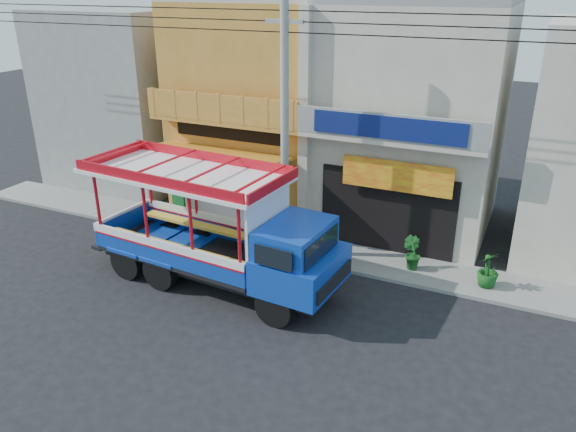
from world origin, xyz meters
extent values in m
plane|color=black|center=(0.00, 0.00, 0.00)|extent=(90.00, 90.00, 0.00)
cube|color=slate|center=(0.00, 4.00, 0.06)|extent=(30.00, 2.00, 0.12)
cube|color=#AA7B25|center=(-4.00, 8.00, 4.00)|extent=(6.00, 6.00, 8.00)
cube|color=#595B5E|center=(-4.00, 4.98, 1.40)|extent=(4.20, 0.10, 2.60)
cube|color=#C37217|center=(-4.00, 4.25, 3.05)|extent=(5.20, 1.50, 0.31)
cube|color=#AA7B25|center=(-4.00, 4.65, 4.05)|extent=(6.00, 0.70, 0.18)
cube|color=#AA7B25|center=(-4.00, 4.35, 4.60)|extent=(6.00, 0.12, 0.95)
cube|color=black|center=(-4.00, 4.97, 3.55)|extent=(4.50, 0.04, 0.45)
cube|color=#B3A993|center=(2.00, 8.00, 4.00)|extent=(6.00, 6.00, 8.00)
cube|color=black|center=(2.00, 4.98, 1.50)|extent=(4.60, 0.12, 2.80)
cube|color=yellow|center=(2.30, 4.70, 2.90)|extent=(3.60, 0.05, 1.00)
cube|color=#B3A993|center=(2.00, 4.65, 4.05)|extent=(6.00, 0.70, 0.18)
cube|color=gray|center=(2.00, 4.35, 4.55)|extent=(6.00, 0.12, 0.85)
cube|color=navy|center=(2.00, 4.28, 4.55)|extent=(4.80, 0.06, 0.70)
cube|color=#B3A993|center=(-1.00, 4.85, 4.00)|extent=(0.35, 0.30, 8.00)
cube|color=gray|center=(-11.00, 8.00, 3.80)|extent=(6.00, 6.00, 7.60)
cylinder|color=gray|center=(-1.00, 3.30, 4.50)|extent=(0.26, 0.26, 9.00)
cube|color=gray|center=(-1.00, 3.30, 7.60)|extent=(1.20, 0.12, 0.12)
cylinder|color=black|center=(0.00, 3.30, 7.30)|extent=(28.00, 0.04, 0.04)
cylinder|color=black|center=(0.00, 3.30, 7.60)|extent=(28.00, 0.04, 0.04)
cylinder|color=black|center=(0.00, 3.30, 7.90)|extent=(28.00, 0.04, 0.04)
cylinder|color=black|center=(0.52, -0.59, 0.56)|extent=(1.14, 0.40, 1.12)
cylinder|color=black|center=(0.68, 1.53, 0.56)|extent=(1.14, 0.40, 1.12)
cylinder|color=black|center=(-3.50, -0.28, 0.56)|extent=(1.14, 0.40, 1.12)
cylinder|color=black|center=(-3.34, 1.84, 0.56)|extent=(1.14, 0.40, 1.12)
cylinder|color=black|center=(-4.84, -0.17, 0.56)|extent=(1.14, 0.40, 1.12)
cylinder|color=black|center=(-4.67, 1.95, 0.56)|extent=(1.14, 0.40, 1.12)
cube|color=black|center=(-2.08, 0.68, 0.67)|extent=(7.64, 2.43, 0.31)
cube|color=blue|center=(0.82, 0.45, 1.29)|extent=(2.20, 2.61, 1.01)
cube|color=blue|center=(0.65, 0.46, 2.18)|extent=(1.74, 2.38, 0.84)
cube|color=black|center=(1.44, 0.40, 2.13)|extent=(0.22, 1.97, 0.62)
cube|color=black|center=(-3.00, 0.75, 0.90)|extent=(5.72, 2.89, 0.13)
cube|color=blue|center=(-3.09, -0.43, 1.29)|extent=(5.53, 0.52, 0.67)
cube|color=white|center=(-3.09, -0.43, 1.59)|extent=(5.53, 0.53, 0.25)
cube|color=blue|center=(-2.91, 1.93, 1.29)|extent=(5.53, 0.52, 0.67)
cube|color=white|center=(-2.91, 1.93, 1.59)|extent=(5.53, 0.53, 0.25)
cylinder|color=red|center=(-5.69, -0.21, 2.52)|extent=(0.11, 0.11, 1.79)
cylinder|color=red|center=(-5.50, 2.11, 2.52)|extent=(0.11, 0.11, 1.79)
cube|color=white|center=(-0.22, 0.53, 2.15)|extent=(0.27, 2.27, 2.52)
cube|color=white|center=(-3.11, 0.76, 3.41)|extent=(6.41, 3.22, 0.11)
cube|color=red|center=(-3.11, 0.76, 3.62)|extent=(6.17, 3.09, 0.29)
cube|color=black|center=(-6.04, 4.36, 0.17)|extent=(0.64, 0.44, 0.11)
cube|color=#0C471B|center=(-6.04, 4.36, 0.70)|extent=(0.68, 0.24, 0.95)
imported|color=#164D19|center=(3.15, 3.99, 0.66)|extent=(0.74, 0.69, 1.07)
imported|color=#164D19|center=(5.51, 3.81, 0.68)|extent=(0.88, 0.88, 1.13)
camera|label=1|loc=(6.29, -12.24, 8.70)|focal=35.00mm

